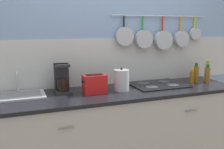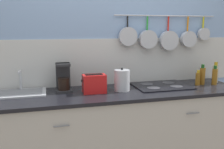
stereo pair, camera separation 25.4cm
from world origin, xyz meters
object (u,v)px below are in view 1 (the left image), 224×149
object	(u,v)px
bottle_sesame_oil	(192,77)
bottle_cooking_wine	(207,72)
bottle_vinegar	(207,74)
toaster	(94,84)
bottle_hot_sauce	(194,74)
kettle	(121,80)
coffee_maker	(62,80)
bottle_olive_oil	(196,74)

from	to	relation	value
bottle_sesame_oil	bottle_cooking_wine	xyz separation A→B (m)	(0.28, 0.07, 0.03)
bottle_cooking_wine	bottle_vinegar	bearing A→B (deg)	-129.59
toaster	bottle_hot_sauce	distance (m)	1.36
bottle_cooking_wine	kettle	bearing A→B (deg)	-175.79
bottle_cooking_wine	toaster	bearing A→B (deg)	-176.36
kettle	coffee_maker	bearing A→B (deg)	165.76
coffee_maker	kettle	bearing A→B (deg)	-14.24
toaster	bottle_sesame_oil	world-z (taller)	toaster
bottle_sesame_oil	bottle_olive_oil	bearing A→B (deg)	16.44
coffee_maker	bottle_hot_sauce	distance (m)	1.65
bottle_hot_sauce	bottle_cooking_wine	xyz separation A→B (m)	(0.14, -0.07, 0.04)
bottle_sesame_oil	coffee_maker	bearing A→B (deg)	175.11
bottle_sesame_oil	bottle_hot_sauce	size ratio (longest dim) A/B	1.08
kettle	toaster	bearing A→B (deg)	-178.67
bottle_hot_sauce	bottle_cooking_wine	size ratio (longest dim) A/B	0.66
bottle_vinegar	bottle_cooking_wine	world-z (taller)	bottle_cooking_wine
coffee_maker	bottle_olive_oil	size ratio (longest dim) A/B	1.24
coffee_maker	bottle_sesame_oil	distance (m)	1.51
toaster	bottle_cooking_wine	size ratio (longest dim) A/B	1.00
coffee_maker	bottle_hot_sauce	size ratio (longest dim) A/B	1.79
coffee_maker	bottle_cooking_wine	distance (m)	1.79
bottle_olive_oil	bottle_vinegar	bearing A→B (deg)	-20.32
bottle_cooking_wine	coffee_maker	bearing A→B (deg)	177.99
bottle_sesame_oil	bottle_hot_sauce	bearing A→B (deg)	45.37
bottle_vinegar	bottle_hot_sauce	bearing A→B (deg)	111.17
coffee_maker	toaster	xyz separation A→B (m)	(0.30, -0.16, -0.03)
coffee_maker	toaster	bearing A→B (deg)	-28.01
coffee_maker	toaster	size ratio (longest dim) A/B	1.17
kettle	bottle_olive_oil	distance (m)	0.99
kettle	bottle_olive_oil	world-z (taller)	kettle
bottle_olive_oil	bottle_cooking_wine	world-z (taller)	bottle_cooking_wine
bottle_hot_sauce	bottle_cooking_wine	bearing A→B (deg)	-26.91
bottle_sesame_oil	bottle_vinegar	bearing A→B (deg)	-7.79
bottle_sesame_oil	bottle_olive_oil	world-z (taller)	bottle_olive_oil
coffee_maker	kettle	size ratio (longest dim) A/B	1.19
kettle	bottle_cooking_wine	distance (m)	1.20
bottle_olive_oil	bottle_vinegar	xyz separation A→B (m)	(0.13, -0.05, -0.01)
coffee_maker	bottle_hot_sauce	bearing A→B (deg)	0.33
coffee_maker	bottle_olive_oil	bearing A→B (deg)	-3.92
kettle	bottle_hot_sauce	bearing A→B (deg)	8.64
bottle_sesame_oil	bottle_olive_oil	size ratio (longest dim) A/B	0.74
kettle	bottle_cooking_wine	world-z (taller)	bottle_cooking_wine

